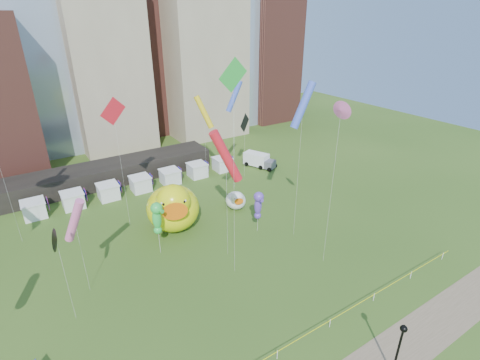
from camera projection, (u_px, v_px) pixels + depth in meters
ground at (277, 358)px, 29.52m from camera, size 160.00×160.00×0.00m
skyline at (90, 37)px, 68.02m from camera, size 101.00×23.00×68.00m
pavilion at (98, 175)px, 58.82m from camera, size 38.00×6.00×3.20m
vendor_tents at (141, 184)px, 56.94m from camera, size 33.24×2.80×2.40m
caution_tape at (277, 353)px, 29.24m from camera, size 50.00×0.06×0.90m
big_duck at (173, 206)px, 45.94m from camera, size 8.95×10.17×7.14m
small_duck at (236, 200)px, 51.53m from camera, size 3.85×4.35×3.05m
seahorse_green at (157, 216)px, 40.38m from camera, size 1.70×1.93×6.71m
seahorse_purple at (258, 203)px, 44.98m from camera, size 1.49×1.75×5.69m
lamppost at (399, 345)px, 26.92m from camera, size 0.55×0.55×5.23m
box_truck at (259, 160)px, 65.82m from camera, size 4.27×6.17×2.47m
kite_0 at (226, 157)px, 37.18m from camera, size 3.60×2.16×15.17m
kite_1 at (341, 111)px, 33.82m from camera, size 0.40×1.70×18.25m
kite_2 at (56, 240)px, 29.73m from camera, size 0.60×1.73×9.57m
kite_3 at (233, 80)px, 30.90m from camera, size 2.95×0.17×22.36m
kite_4 at (204, 112)px, 55.97m from camera, size 2.81×2.77×14.28m
kite_5 at (303, 105)px, 39.07m from camera, size 3.04×0.95×19.17m
kite_8 at (113, 113)px, 41.66m from camera, size 3.21×0.77×17.02m
kite_9 at (74, 221)px, 33.34m from camera, size 2.56×2.44×10.59m
kite_10 at (245, 123)px, 58.44m from camera, size 2.71×1.55×11.03m
kite_13 at (234, 96)px, 52.38m from camera, size 2.74×1.02×16.94m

